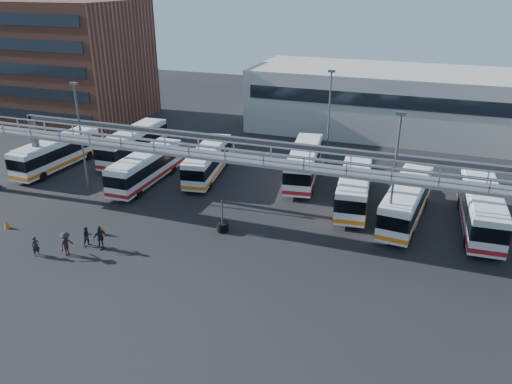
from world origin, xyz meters
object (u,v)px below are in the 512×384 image
(light_pole_mid, at_px, (394,173))
(light_pole_left, at_px, (81,132))
(bus_6, at_px, (355,185))
(pedestrian_b, at_px, (87,236))
(pedestrian_a, at_px, (36,246))
(cone_left, at_px, (6,224))
(pedestrian_d, at_px, (100,238))
(bus_2, at_px, (146,166))
(bus_7, at_px, (406,201))
(light_pole_back, at_px, (329,114))
(tire_stack, at_px, (223,226))
(bus_1, at_px, (133,143))
(cone_right, at_px, (102,230))
(bus_8, at_px, (481,207))
(bus_0, at_px, (57,152))
(bus_3, at_px, (208,160))
(bus_5, at_px, (304,162))
(pedestrian_c, at_px, (66,244))

(light_pole_mid, bearing_deg, light_pole_left, 177.95)
(bus_6, bearing_deg, pedestrian_b, -146.06)
(pedestrian_a, relative_size, cone_left, 2.12)
(pedestrian_d, relative_size, cone_left, 2.60)
(bus_2, relative_size, bus_7, 0.96)
(light_pole_back, relative_size, cone_left, 14.19)
(bus_2, relative_size, pedestrian_d, 5.66)
(cone_left, height_order, tire_stack, tire_stack)
(bus_1, bearing_deg, cone_right, -67.49)
(light_pole_left, bearing_deg, cone_right, -47.01)
(bus_1, height_order, bus_7, bus_1)
(bus_2, distance_m, bus_6, 20.06)
(bus_6, height_order, bus_8, bus_8)
(bus_0, height_order, bus_3, bus_0)
(pedestrian_a, distance_m, pedestrian_d, 4.52)
(bus_2, height_order, pedestrian_a, bus_2)
(bus_0, bearing_deg, cone_left, -64.37)
(light_pole_back, xyz_separation_m, cone_right, (-13.24, -21.25, -5.34))
(bus_1, distance_m, pedestrian_b, 19.77)
(bus_5, bearing_deg, light_pole_back, 66.75)
(light_pole_left, height_order, bus_7, light_pole_left)
(bus_5, relative_size, pedestrian_c, 6.11)
(bus_5, xyz_separation_m, pedestrian_a, (-14.50, -20.99, -1.10))
(bus_3, distance_m, bus_5, 9.68)
(cone_right, bearing_deg, pedestrian_b, -87.41)
(light_pole_left, relative_size, light_pole_mid, 1.00)
(pedestrian_d, xyz_separation_m, cone_left, (-9.22, 0.22, -0.58))
(cone_right, bearing_deg, pedestrian_a, -120.49)
(bus_0, relative_size, pedestrian_b, 6.93)
(bus_5, relative_size, bus_7, 1.03)
(light_pole_back, distance_m, bus_3, 13.34)
(bus_3, bearing_deg, bus_7, -19.47)
(bus_3, distance_m, pedestrian_c, 18.10)
(bus_7, xyz_separation_m, pedestrian_b, (-22.10, -12.51, -1.04))
(bus_1, height_order, bus_2, bus_1)
(bus_7, bearing_deg, light_pole_back, 136.35)
(light_pole_mid, height_order, bus_6, light_pole_mid)
(bus_5, height_order, pedestrian_d, bus_5)
(bus_1, distance_m, pedestrian_a, 21.31)
(bus_6, bearing_deg, bus_2, -179.57)
(bus_6, height_order, cone_right, bus_6)
(bus_1, xyz_separation_m, pedestrian_d, (8.73, -18.29, -0.93))
(light_pole_mid, xyz_separation_m, light_pole_back, (-8.00, 15.00, 0.00))
(bus_1, height_order, pedestrian_c, bus_1)
(pedestrian_c, bearing_deg, light_pole_left, 31.56)
(bus_8, height_order, cone_left, bus_8)
(pedestrian_a, relative_size, tire_stack, 0.57)
(bus_2, distance_m, tire_stack, 12.97)
(pedestrian_a, bearing_deg, tire_stack, -31.60)
(pedestrian_a, height_order, pedestrian_d, pedestrian_d)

